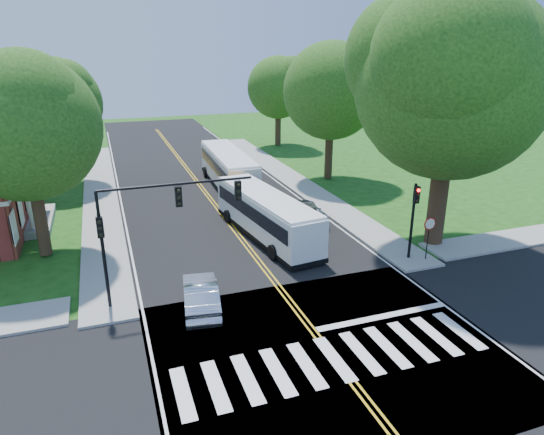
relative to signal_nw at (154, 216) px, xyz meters
name	(u,v)px	position (x,y,z in m)	size (l,w,h in m)	color
ground	(329,352)	(5.86, -6.43, -4.38)	(140.00, 140.00, 0.00)	#1A4511
road	(222,213)	(5.86, 11.57, -4.37)	(14.00, 96.00, 0.01)	black
cross_road	(329,352)	(5.86, -6.43, -4.37)	(60.00, 12.00, 0.01)	black
center_line	(210,198)	(5.86, 15.57, -4.36)	(0.36, 70.00, 0.01)	gold
edge_line_w	(122,207)	(-0.94, 15.57, -4.36)	(0.12, 70.00, 0.01)	silver
edge_line_e	(288,190)	(12.66, 15.57, -4.36)	(0.12, 70.00, 0.01)	silver
crosswalk	(334,359)	(5.86, -6.93, -4.36)	(12.60, 3.00, 0.01)	silver
stop_bar	(383,316)	(9.36, -4.83, -4.36)	(6.60, 0.40, 0.01)	silver
sidewalk_nw	(101,197)	(-2.44, 18.57, -4.30)	(2.60, 40.00, 0.15)	gray
sidewalk_ne	(291,179)	(14.16, 18.57, -4.30)	(2.60, 40.00, 0.15)	gray
tree_ne_big	(452,84)	(16.86, 1.57, 5.24)	(10.80, 10.80, 14.91)	black
tree_west_near	(25,127)	(-5.64, 7.57, 3.15)	(8.00, 8.00, 11.40)	black
tree_west_far	(55,104)	(-5.14, 23.57, 2.62)	(7.60, 7.60, 10.67)	black
tree_east_mid	(331,91)	(17.36, 17.57, 3.48)	(8.40, 8.40, 11.93)	black
tree_east_far	(278,88)	(18.36, 33.57, 2.48)	(7.20, 7.20, 10.34)	black
signal_nw	(154,216)	(0.00, 0.00, 0.00)	(7.15, 0.46, 5.66)	black
signal_ne	(414,211)	(14.06, 0.01, -1.41)	(0.30, 0.46, 4.40)	black
stop_sign	(429,228)	(14.86, -0.45, -2.35)	(0.76, 0.08, 2.53)	black
bus_lead	(266,215)	(7.47, 6.17, -2.87)	(3.78, 11.19, 2.84)	white
bus_follow	(228,168)	(8.12, 18.15, -2.74)	(3.19, 12.00, 3.08)	white
hatchback	(201,295)	(1.69, -1.36, -3.63)	(1.55, 4.45, 1.47)	silver
suv	(305,211)	(11.05, 8.20, -3.71)	(2.18, 4.73, 1.31)	#A3A4AA
dark_sedan	(303,208)	(11.30, 9.16, -3.79)	(1.61, 3.96, 1.15)	black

